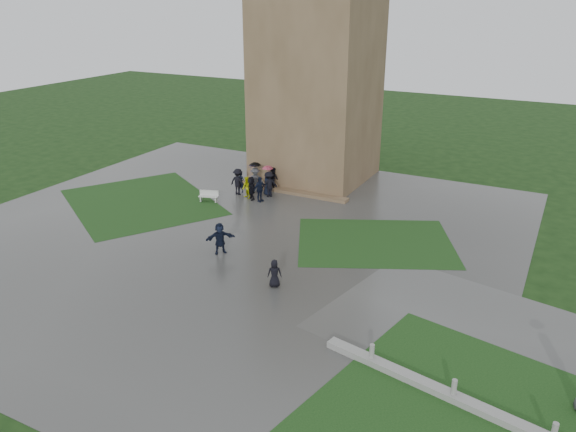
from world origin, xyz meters
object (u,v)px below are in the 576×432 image
at_px(bench, 209,196).
at_px(pedestrian_mid, 220,238).
at_px(tower, 318,62).
at_px(pedestrian_near, 275,273).

relative_size(bench, pedestrian_mid, 0.80).
distance_m(tower, bench, 12.96).
xyz_separation_m(bench, pedestrian_near, (10.10, -8.78, 0.32)).
xyz_separation_m(bench, pedestrian_mid, (5.49, -6.74, 0.49)).
relative_size(tower, bench, 12.47).
xyz_separation_m(pedestrian_mid, pedestrian_near, (4.62, -2.04, -0.18)).
xyz_separation_m(tower, bench, (-4.31, -8.72, -8.57)).
bearing_deg(bench, pedestrian_near, -58.43).
relative_size(bench, pedestrian_near, 0.99).
distance_m(pedestrian_mid, pedestrian_near, 5.05).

